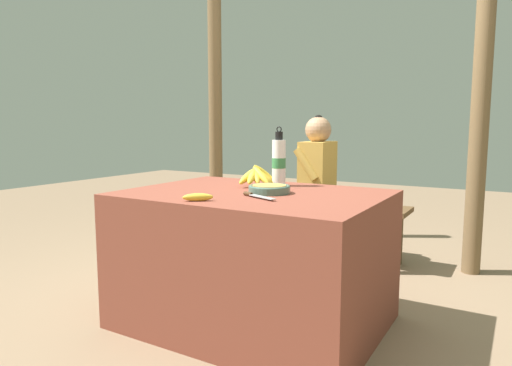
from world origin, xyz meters
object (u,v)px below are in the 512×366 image
(water_bottle, at_px, (278,162))
(serving_bowl, at_px, (269,189))
(knife, at_px, (255,195))
(banana_bunch_green, at_px, (276,191))
(banana_bunch_ripe, at_px, (258,175))
(support_post_near, at_px, (215,85))
(seated_vendor, at_px, (312,175))
(loose_banana_front, at_px, (198,197))
(support_post_far, at_px, (483,71))
(wooden_bench, at_px, (317,211))

(water_bottle, bearing_deg, serving_bowl, -71.10)
(knife, relative_size, banana_bunch_green, 0.89)
(banana_bunch_ripe, distance_m, support_post_near, 1.86)
(knife, distance_m, seated_vendor, 1.44)
(loose_banana_front, xyz_separation_m, support_post_far, (0.98, 1.84, 0.68))
(banana_bunch_ripe, height_order, wooden_bench, banana_bunch_ripe)
(support_post_far, bearing_deg, wooden_bench, -170.33)
(knife, bearing_deg, banana_bunch_green, 137.50)
(support_post_far, bearing_deg, loose_banana_front, -117.96)
(loose_banana_front, relative_size, wooden_bench, 0.09)
(support_post_near, bearing_deg, water_bottle, -43.12)
(serving_bowl, xyz_separation_m, support_post_near, (-1.37, 1.47, 0.68))
(support_post_near, bearing_deg, wooden_bench, -9.67)
(water_bottle, relative_size, banana_bunch_green, 1.38)
(seated_vendor, xyz_separation_m, support_post_far, (1.13, 0.22, 0.75))
(loose_banana_front, bearing_deg, banana_bunch_green, 106.06)
(banana_bunch_ripe, xyz_separation_m, support_post_far, (0.99, 1.27, 0.64))
(banana_bunch_ripe, bearing_deg, water_bottle, 39.56)
(serving_bowl, bearing_deg, wooden_bench, 102.25)
(support_post_near, bearing_deg, banana_bunch_ripe, -46.74)
(banana_bunch_green, bearing_deg, wooden_bench, 0.25)
(water_bottle, bearing_deg, support_post_near, 136.88)
(water_bottle, relative_size, support_post_near, 0.12)
(serving_bowl, distance_m, loose_banana_front, 0.41)
(wooden_bench, distance_m, banana_bunch_green, 0.38)
(water_bottle, xyz_separation_m, wooden_bench, (-0.19, 1.01, -0.47))
(support_post_near, height_order, support_post_far, same)
(banana_bunch_ripe, relative_size, seated_vendor, 0.25)
(seated_vendor, bearing_deg, support_post_near, -14.54)
(water_bottle, bearing_deg, loose_banana_front, -96.14)
(knife, distance_m, wooden_bench, 1.50)
(banana_bunch_green, xyz_separation_m, support_post_far, (1.45, 0.19, 0.90))
(serving_bowl, distance_m, water_bottle, 0.31)
(water_bottle, distance_m, loose_banana_front, 0.66)
(loose_banana_front, distance_m, banana_bunch_green, 1.73)
(loose_banana_front, xyz_separation_m, knife, (0.17, 0.22, -0.01))
(banana_bunch_ripe, xyz_separation_m, seated_vendor, (-0.13, 1.05, -0.11))
(banana_bunch_ripe, height_order, support_post_far, support_post_far)
(seated_vendor, relative_size, banana_bunch_green, 4.59)
(water_bottle, xyz_separation_m, knife, (0.10, -0.42, -0.13))
(seated_vendor, bearing_deg, knife, 99.95)
(water_bottle, height_order, seated_vendor, seated_vendor)
(seated_vendor, xyz_separation_m, banana_bunch_green, (-0.33, 0.03, -0.15))
(banana_bunch_green, bearing_deg, banana_bunch_ripe, -66.99)
(water_bottle, height_order, knife, water_bottle)
(banana_bunch_green, bearing_deg, knife, -65.87)
(wooden_bench, bearing_deg, banana_bunch_green, -179.75)
(loose_banana_front, height_order, support_post_near, support_post_near)
(serving_bowl, height_order, loose_banana_front, serving_bowl)
(support_post_near, bearing_deg, knife, -49.64)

